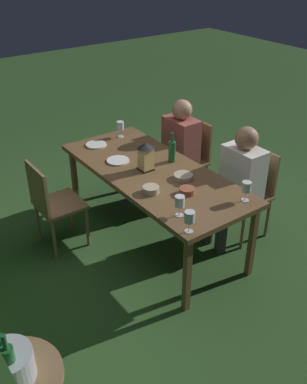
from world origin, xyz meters
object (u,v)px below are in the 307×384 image
Objects in this scene: person_in_rust at (176,148)px; wine_glass_c at (120,126)px; dining_table at (154,176)px; chair_side_right_b at (52,202)px; bowl_bread at (187,191)px; chair_side_left_b at (190,156)px; lantern_centerpiece at (146,155)px; person_in_cream at (237,181)px; wine_glass_b at (246,188)px; chair_side_left_a at (250,189)px; green_bottle_on_table at (172,151)px; ice_bucket at (8,364)px; wine_glass_a at (180,202)px; plate_b at (118,161)px; bowl_salad at (183,176)px; plate_a at (96,145)px; wine_glass_d at (189,218)px; bowl_olives at (151,189)px.

person_in_rust is 6.80× the size of wine_glass_c.
dining_table is 0.96m from chair_side_right_b.
bowl_bread is (-1.32, 0.19, -0.09)m from wine_glass_c.
lantern_centerpiece is at bearing 114.29° from chair_side_left_b.
person_in_cream reaches higher than wine_glass_b.
chair_side_left_a is 1.48m from wine_glass_c.
person_in_rust is (-0.00, 0.20, 0.15)m from chair_side_left_b.
dining_table is 6.87× the size of green_bottle_on_table.
person_in_cream is 0.93m from chair_side_left_b.
green_bottle_on_table reaches higher than chair_side_left_a.
wine_glass_b is 2.15m from ice_bucket.
green_bottle_on_table is at bearing -91.23° from lantern_centerpiece.
wine_glass_a is 0.49× the size of ice_bucket.
plate_b is (-0.48, 0.33, -0.11)m from wine_glass_c.
chair_side_right_b is 1.22m from bowl_salad.
person_in_cream is 0.56m from wine_glass_b.
chair_side_right_b is 4.18× the size of plate_a.
wine_glass_d reaches higher than chair_side_right_b.
chair_side_right_b is at bearing 116.96° from plate_a.
bowl_salad is at bearing 70.49° from person_in_cream.
person_in_rust is 6.80× the size of wine_glass_b.
chair_side_right_b reaches higher than bowl_salad.
person_in_rust reaches higher than wine_glass_d.
lantern_centerpiece reaches higher than plate_a.
bowl_olives reaches higher than dining_table.
plate_b is (1.26, -0.19, -0.11)m from wine_glass_d.
plate_b is (-0.10, -0.66, 0.27)m from chair_side_right_b.
dining_table is at bearing -144.33° from lantern_centerpiece.
person_in_cream reaches higher than bowl_salad.
dining_table is 1.73× the size of person_in_cream.
chair_side_left_b is 1.64m from chair_side_right_b.
bowl_bread is 1.96m from ice_bucket.
chair_side_left_a is 0.76m from wine_glass_b.
lantern_centerpiece is 1.90× the size of bowl_olives.
chair_side_right_b is (0.90, 1.64, 0.00)m from chair_side_left_a.
ice_bucket is at bearing 124.72° from dining_table.
chair_side_left_b is 5.15× the size of wine_glass_d.
dining_table is 0.96m from chair_side_left_b.
person_in_rust is 1.32× the size of chair_side_right_b.
wine_glass_b and wine_glass_d have the same top height.
bowl_salad is (-1.10, 0.05, -0.09)m from wine_glass_c.
wine_glass_b is at bearing -175.96° from wine_glass_c.
wine_glass_a is (-1.16, -0.55, 0.38)m from chair_side_right_b.
wine_glass_b reaches higher than chair_side_left_a.
wine_glass_b reaches higher than dining_table.
bowl_salad is at bearing -36.34° from wine_glass_d.
bowl_olives is (-0.35, 0.50, -0.08)m from green_bottle_on_table.
green_bottle_on_table is 2.08× the size of bowl_olives.
plate_a is at bearing 97.24° from wine_glass_c.
bowl_bread is (-0.19, -0.23, -0.00)m from bowl_olives.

